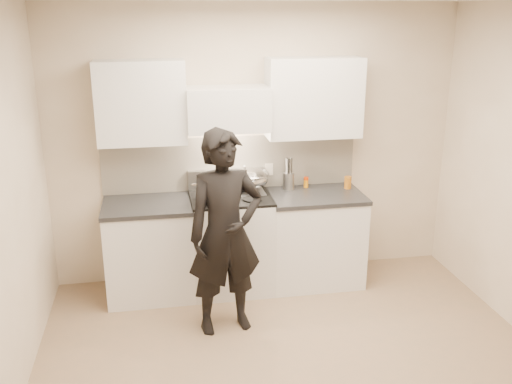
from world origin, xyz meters
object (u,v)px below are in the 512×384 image
stove (231,242)px  utensil_crock (288,180)px  counter_right (314,237)px  person (225,233)px  wok (249,178)px

stove → utensil_crock: size_ratio=3.07×
stove → counter_right: bearing=0.0°
stove → utensil_crock: (0.61, 0.19, 0.54)m
utensil_crock → person: size_ratio=0.18×
wok → utensil_crock: bearing=6.8°
utensil_crock → counter_right: bearing=-40.8°
wok → person: 0.97m
wok → utensil_crock: (0.41, 0.05, -0.05)m
counter_right → person: bearing=-142.8°
counter_right → person: person is taller
wok → person: bearing=-111.3°
person → stove: bearing=68.7°
person → counter_right: bearing=27.1°
wok → utensil_crock: 0.41m
utensil_crock → stove: bearing=-162.3°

